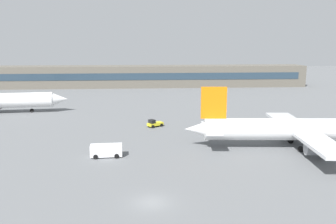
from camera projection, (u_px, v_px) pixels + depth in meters
ground_plane at (147, 125)px, 80.82m from camera, size 400.00×400.00×0.00m
terminal_building at (145, 76)px, 150.39m from camera, size 136.82×12.13×9.00m
airplane_near at (310, 130)px, 62.79m from camera, size 44.71×31.25×11.04m
baggage_tug_yellow at (154, 123)px, 78.90m from camera, size 3.82×3.26×1.75m
service_van_white at (106, 150)px, 58.12m from camera, size 5.30×2.54×2.08m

